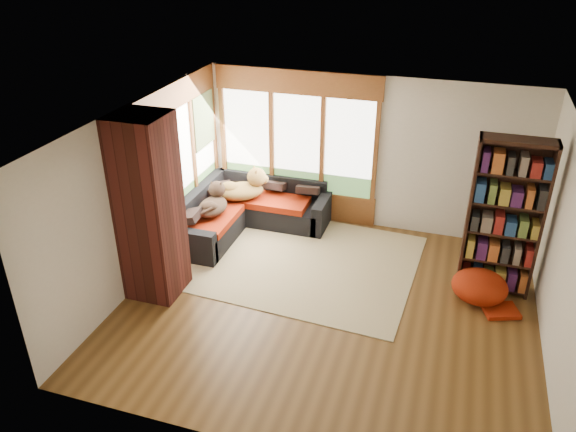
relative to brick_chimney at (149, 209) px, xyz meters
The scene contains 17 objects.
floor 2.75m from the brick_chimney, ahead, with size 5.50×5.50×0.00m, color #533517.
ceiling 2.75m from the brick_chimney, ahead, with size 5.50×5.50×0.00m, color white.
wall_back 3.73m from the brick_chimney, 49.90° to the left, with size 5.50×0.04×2.60m, color silver.
wall_front 3.22m from the brick_chimney, 41.86° to the right, with size 5.50×0.04×2.60m, color silver.
wall_left 0.49m from the brick_chimney, 135.00° to the left, with size 0.04×5.00×2.60m, color silver.
wall_right 5.16m from the brick_chimney, ahead, with size 0.04×5.00×2.60m, color silver.
windows_back 3.07m from the brick_chimney, 66.95° to the left, with size 2.82×0.10×1.90m.
windows_left 1.58m from the brick_chimney, 101.66° to the left, with size 0.10×2.62×1.90m.
roller_blind 2.44m from the brick_chimney, 96.95° to the left, with size 0.03×0.72×0.90m, color #677C4D.
brick_chimney is the anchor object (origin of this frame).
sectional_sofa 2.32m from the brick_chimney, 77.71° to the left, with size 2.20×2.20×0.80m.
area_rug 2.48m from the brick_chimney, 39.58° to the left, with size 3.65×2.79×0.01m, color beige.
bookshelf 4.78m from the brick_chimney, 17.98° to the left, with size 0.97×0.32×2.27m.
pouf 4.64m from the brick_chimney, 14.60° to the left, with size 0.76×0.76×0.41m, color #9A2209.
dog_tan 2.34m from the brick_chimney, 78.61° to the left, with size 0.95×0.85×0.46m.
dog_brindle 1.72m from the brick_chimney, 84.19° to the left, with size 0.50×0.75×0.39m.
throw_pillows 2.24m from the brick_chimney, 75.74° to the left, with size 1.98×1.68×0.45m.
Camera 1 is at (1.37, -6.14, 4.69)m, focal length 35.00 mm.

